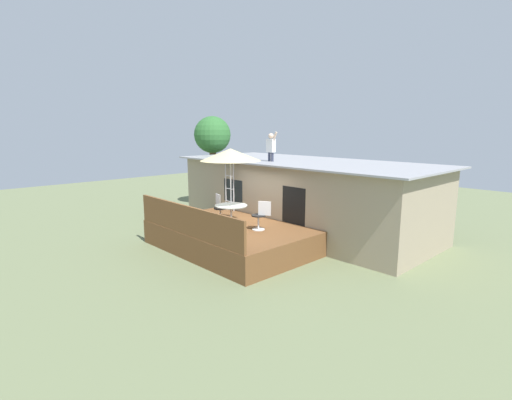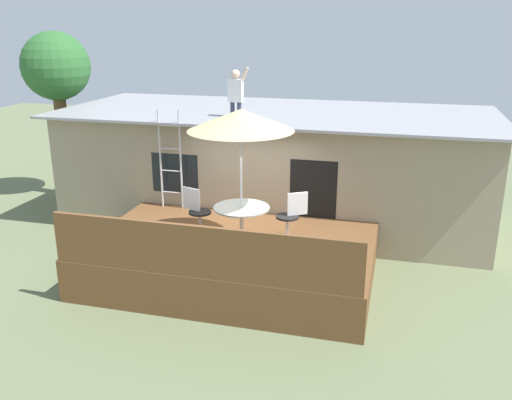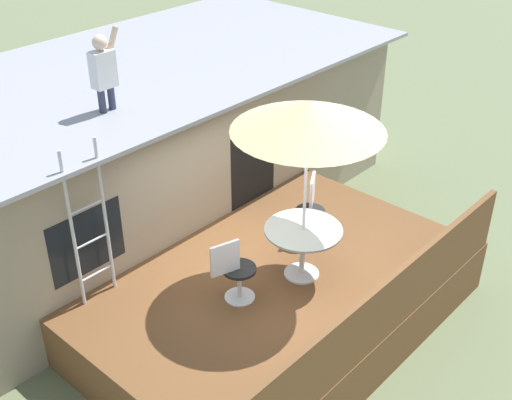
{
  "view_description": "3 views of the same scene",
  "coord_description": "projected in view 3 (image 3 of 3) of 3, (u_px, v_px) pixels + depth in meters",
  "views": [
    {
      "loc": [
        9.47,
        -7.82,
        3.94
      ],
      "look_at": [
        0.25,
        0.86,
        1.57
      ],
      "focal_mm": 26.73,
      "sensor_mm": 36.0,
      "label": 1
    },
    {
      "loc": [
        2.95,
        -9.29,
        4.76
      ],
      "look_at": [
        0.28,
        0.68,
        1.39
      ],
      "focal_mm": 38.14,
      "sensor_mm": 36.0,
      "label": 2
    },
    {
      "loc": [
        -5.53,
        -4.65,
        6.33
      ],
      "look_at": [
        0.55,
        0.87,
        1.41
      ],
      "focal_mm": 46.42,
      "sensor_mm": 36.0,
      "label": 3
    }
  ],
  "objects": [
    {
      "name": "deck_railing",
      "position": [
        389.0,
        306.0,
        7.8
      ],
      "size": [
        5.26,
        0.08,
        0.9
      ],
      "primitive_type": "cube",
      "color": "brown",
      "rests_on": "deck"
    },
    {
      "name": "patio_umbrella",
      "position": [
        308.0,
        116.0,
        7.85
      ],
      "size": [
        1.9,
        1.9,
        2.54
      ],
      "color": "silver",
      "rests_on": "deck"
    },
    {
      "name": "patio_table",
      "position": [
        303.0,
        239.0,
        8.76
      ],
      "size": [
        1.04,
        1.04,
        0.74
      ],
      "color": "silver",
      "rests_on": "deck"
    },
    {
      "name": "ground_plane",
      "position": [
        275.0,
        320.0,
        9.45
      ],
      "size": [
        40.0,
        40.0,
        0.0
      ],
      "primitive_type": "plane",
      "color": "#66704C"
    },
    {
      "name": "person_figure",
      "position": [
        103.0,
        68.0,
        8.75
      ],
      "size": [
        0.47,
        0.2,
        1.11
      ],
      "color": "#33384C",
      "rests_on": "house"
    },
    {
      "name": "house",
      "position": [
        110.0,
        157.0,
        10.82
      ],
      "size": [
        10.5,
        4.5,
        2.73
      ],
      "color": "gray",
      "rests_on": "ground"
    },
    {
      "name": "patio_chair_right",
      "position": [
        311.0,
        209.0,
        9.65
      ],
      "size": [
        0.57,
        0.45,
        0.92
      ],
      "rotation": [
        0.0,
        0.0,
        -2.58
      ],
      "color": "silver",
      "rests_on": "deck"
    },
    {
      "name": "deck",
      "position": [
        275.0,
        298.0,
        9.24
      ],
      "size": [
        5.36,
        3.6,
        0.8
      ],
      "primitive_type": "cube",
      "color": "brown",
      "rests_on": "ground"
    },
    {
      "name": "patio_chair_left",
      "position": [
        234.0,
        271.0,
        8.37
      ],
      "size": [
        0.61,
        0.44,
        0.92
      ],
      "rotation": [
        0.0,
        0.0,
        -0.3
      ],
      "color": "silver",
      "rests_on": "deck"
    },
    {
      "name": "step_ladder",
      "position": [
        89.0,
        224.0,
        8.12
      ],
      "size": [
        0.52,
        0.04,
        2.2
      ],
      "color": "silver",
      "rests_on": "deck"
    }
  ]
}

